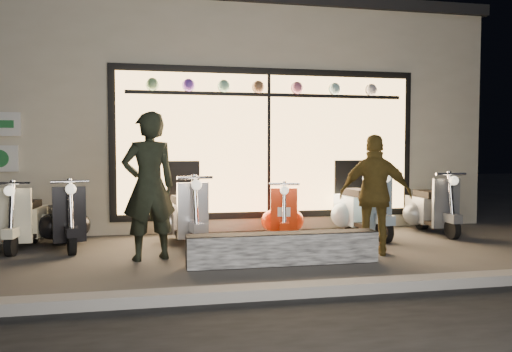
{
  "coord_description": "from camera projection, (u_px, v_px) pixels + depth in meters",
  "views": [
    {
      "loc": [
        -1.16,
        -6.66,
        1.44
      ],
      "look_at": [
        0.3,
        0.6,
        1.05
      ],
      "focal_mm": 35.0,
      "sensor_mm": 36.0,
      "label": 1
    }
  ],
  "objects": [
    {
      "name": "kerb",
      "position": [
        278.0,
        291.0,
        4.86
      ],
      "size": [
        40.0,
        0.25,
        0.12
      ],
      "primitive_type": "cube",
      "color": "slate",
      "rests_on": "ground"
    },
    {
      "name": "scooter_silver",
      "position": [
        184.0,
        216.0,
        7.74
      ],
      "size": [
        0.62,
        1.44,
        1.02
      ],
      "rotation": [
        0.0,
        0.0,
        0.18
      ],
      "color": "black",
      "rests_on": "ground"
    },
    {
      "name": "ground",
      "position": [
        243.0,
        255.0,
        6.82
      ],
      "size": [
        40.0,
        40.0,
        0.0
      ],
      "primitive_type": "plane",
      "color": "#383533",
      "rests_on": "ground"
    },
    {
      "name": "graffiti_barrier",
      "position": [
        283.0,
        249.0,
        6.25
      ],
      "size": [
        2.42,
        0.28,
        0.4
      ],
      "primitive_type": "cube",
      "color": "black",
      "rests_on": "ground"
    },
    {
      "name": "man",
      "position": [
        149.0,
        186.0,
        6.49
      ],
      "size": [
        0.8,
        0.64,
        1.93
      ],
      "primitive_type": "imported",
      "rotation": [
        0.0,
        0.0,
        3.42
      ],
      "color": "black",
      "rests_on": "ground"
    },
    {
      "name": "scooter_blue",
      "position": [
        359.0,
        209.0,
        8.44
      ],
      "size": [
        0.58,
        1.54,
        1.1
      ],
      "rotation": [
        0.0,
        0.0,
        0.1
      ],
      "color": "black",
      "rests_on": "ground"
    },
    {
      "name": "scooter_red",
      "position": [
        283.0,
        216.0,
        8.1
      ],
      "size": [
        0.59,
        1.27,
        0.91
      ],
      "rotation": [
        0.0,
        0.0,
        -0.22
      ],
      "color": "black",
      "rests_on": "ground"
    },
    {
      "name": "woman",
      "position": [
        375.0,
        195.0,
        6.81
      ],
      "size": [
        1.05,
        0.72,
        1.65
      ],
      "primitive_type": "imported",
      "rotation": [
        0.0,
        0.0,
        2.78
      ],
      "color": "brown",
      "rests_on": "ground"
    },
    {
      "name": "scooter_black",
      "position": [
        65.0,
        220.0,
        7.42
      ],
      "size": [
        0.68,
        1.37,
        0.98
      ],
      "rotation": [
        0.0,
        0.0,
        0.28
      ],
      "color": "black",
      "rests_on": "ground"
    },
    {
      "name": "shop_building",
      "position": [
        206.0,
        121.0,
        11.59
      ],
      "size": [
        10.2,
        6.23,
        4.2
      ],
      "color": "beige",
      "rests_on": "ground"
    },
    {
      "name": "scooter_grey",
      "position": [
        429.0,
        209.0,
        8.73
      ],
      "size": [
        0.47,
        1.43,
        1.02
      ],
      "rotation": [
        0.0,
        0.0,
        -0.03
      ],
      "color": "black",
      "rests_on": "ground"
    },
    {
      "name": "scooter_cream",
      "position": [
        27.0,
        221.0,
        7.41
      ],
      "size": [
        0.48,
        1.34,
        0.96
      ],
      "rotation": [
        0.0,
        0.0,
        -0.06
      ],
      "color": "black",
      "rests_on": "ground"
    }
  ]
}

